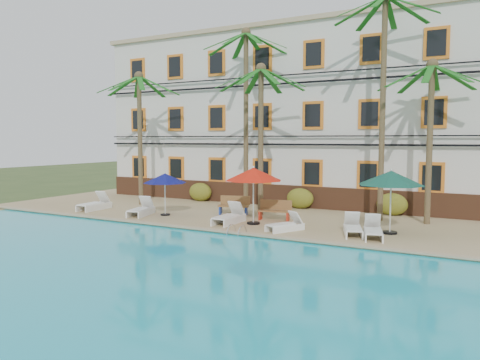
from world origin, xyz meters
The scene contains 25 objects.
ground centered at (0.00, 0.00, 0.00)m, with size 100.00×100.00×0.00m, color #384C23.
pool_deck centered at (0.00, 5.00, 0.12)m, with size 30.00×12.00×0.25m, color tan.
swimming_pool centered at (0.00, -7.00, 0.10)m, with size 26.00×12.00×0.20m, color #1BB5CF.
pool_coping centered at (0.00, -0.90, 0.28)m, with size 30.00×0.35×0.06m, color tan.
hotel_building centered at (0.00, 9.98, 5.37)m, with size 25.40×6.44×10.22m.
palm_a centered at (-7.65, 3.73, 5.14)m, with size 4.58×4.58×7.54m.
palm_b centered at (-1.73, 5.41, 6.33)m, with size 4.58×4.58×9.63m.
palm_c centered at (-0.04, 3.78, 5.08)m, with size 4.58×4.58×7.43m.
palm_d centered at (5.56, 4.81, 6.70)m, with size 4.58×4.58×10.29m.
palm_e centered at (7.58, 4.94, 4.94)m, with size 4.58×4.58×7.19m.
shrub_left centered at (-5.47, 6.60, 0.80)m, with size 1.50×0.90×1.10m, color #264E16.
shrub_mid centered at (0.96, 6.60, 0.80)m, with size 1.50×0.90×1.10m, color #264E16.
shrub_right centered at (5.77, 6.60, 0.80)m, with size 1.50×0.90×1.10m, color #264E16.
umbrella_blue centered at (-4.06, 1.31, 2.07)m, with size 2.13×2.13×2.14m.
umbrella_red centered at (0.85, 1.24, 2.44)m, with size 2.57×2.57×2.57m.
umbrella_green centered at (6.56, 1.95, 2.46)m, with size 2.59×2.59×2.58m.
lounger_a centered at (-8.47, 0.98, 0.56)m, with size 0.84×2.05×0.95m.
lounger_b centered at (-5.07, 0.72, 0.54)m, with size 1.17×2.04×0.91m.
lounger_c centered at (-0.17, 0.87, 0.55)m, with size 0.72×1.99×0.94m.
lounger_d centered at (2.69, 0.51, 0.50)m, with size 1.29×1.73×0.78m.
lounger_e centered at (5.33, 1.01, 0.53)m, with size 1.20×1.92×0.86m.
lounger_f centered at (6.16, 0.81, 0.53)m, with size 1.11×1.94×0.87m.
bench_left centered at (-1.22, 3.14, 0.72)m, with size 1.57×0.91×0.93m.
bench_right centered at (1.24, 2.63, 0.72)m, with size 1.56×0.76×0.93m.
pool_ladder centered at (1.25, -1.00, 0.25)m, with size 0.54×0.74×0.74m.
Camera 1 is at (10.06, -16.95, 3.99)m, focal length 35.00 mm.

